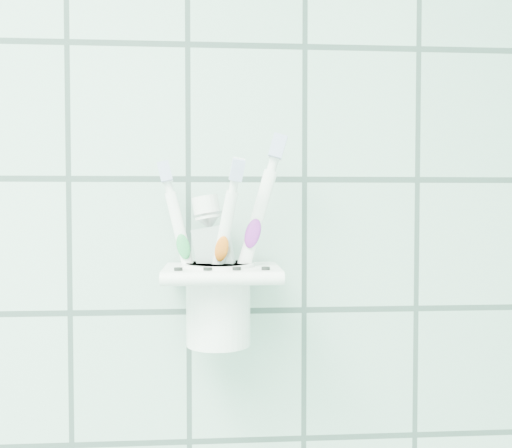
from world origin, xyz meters
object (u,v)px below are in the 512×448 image
at_px(holder_bracket, 222,274).
at_px(toothbrush_pink, 205,246).
at_px(cup, 218,300).
at_px(toothbrush_orange, 204,244).
at_px(toothbrush_blue, 223,231).
at_px(toothpaste_tube, 229,255).

distance_m(holder_bracket, toothbrush_pink, 0.03).
relative_size(cup, toothbrush_orange, 0.45).
xyz_separation_m(toothbrush_pink, toothbrush_orange, (-0.00, 0.01, 0.00)).
distance_m(cup, toothbrush_pink, 0.06).
relative_size(cup, toothbrush_pink, 0.46).
relative_size(holder_bracket, toothbrush_orange, 0.62).
height_order(toothbrush_pink, toothbrush_blue, toothbrush_blue).
bearing_deg(toothpaste_tube, toothbrush_pink, -170.97).
height_order(holder_bracket, toothpaste_tube, toothpaste_tube).
height_order(cup, toothpaste_tube, toothpaste_tube).
bearing_deg(toothbrush_pink, toothbrush_orange, 90.99).
bearing_deg(holder_bracket, toothbrush_blue, -68.07).
bearing_deg(cup, toothbrush_blue, -54.95).
xyz_separation_m(holder_bracket, toothbrush_orange, (-0.02, 0.01, 0.03)).
bearing_deg(cup, toothbrush_pink, -164.84).
bearing_deg(toothbrush_blue, toothpaste_tube, 27.63).
xyz_separation_m(holder_bracket, cup, (-0.00, 0.00, -0.03)).
relative_size(holder_bracket, toothpaste_tube, 0.76).
xyz_separation_m(toothbrush_pink, toothpaste_tube, (0.02, -0.00, -0.01)).
relative_size(toothbrush_pink, toothpaste_tube, 1.21).
relative_size(cup, toothpaste_tube, 0.55).
bearing_deg(toothbrush_blue, cup, 132.65).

